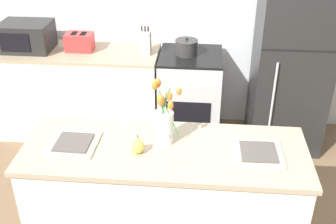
% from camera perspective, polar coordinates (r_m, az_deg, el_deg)
% --- Properties ---
extents(kitchen_island, '(1.80, 0.66, 0.92)m').
position_cam_1_polar(kitchen_island, '(2.94, -0.45, -12.32)').
color(kitchen_island, silver).
rests_on(kitchen_island, ground_plane).
extents(back_counter, '(1.68, 0.60, 0.91)m').
position_cam_1_polar(back_counter, '(4.44, -12.16, 2.65)').
color(back_counter, silver).
rests_on(back_counter, ground_plane).
extents(stove_range, '(0.60, 0.61, 0.91)m').
position_cam_1_polar(stove_range, '(4.26, 2.96, 2.06)').
color(stove_range, '#B2B5B7').
rests_on(stove_range, ground_plane).
extents(refrigerator, '(0.68, 0.67, 1.79)m').
position_cam_1_polar(refrigerator, '(4.15, 16.42, 6.84)').
color(refrigerator, black).
rests_on(refrigerator, ground_plane).
extents(flower_vase, '(0.18, 0.14, 0.43)m').
position_cam_1_polar(flower_vase, '(2.63, -0.54, -1.41)').
color(flower_vase, silver).
rests_on(flower_vase, kitchen_island).
extents(pear_figurine, '(0.08, 0.08, 0.13)m').
position_cam_1_polar(pear_figurine, '(2.59, -4.08, -4.58)').
color(pear_figurine, '#E5CC4C').
rests_on(pear_figurine, kitchen_island).
extents(plate_setting_left, '(0.31, 0.31, 0.02)m').
position_cam_1_polar(plate_setting_left, '(2.75, -12.68, -4.16)').
color(plate_setting_left, beige).
rests_on(plate_setting_left, kitchen_island).
extents(plate_setting_right, '(0.31, 0.31, 0.02)m').
position_cam_1_polar(plate_setting_right, '(2.65, 12.12, -5.42)').
color(plate_setting_right, beige).
rests_on(plate_setting_right, kitchen_island).
extents(toaster, '(0.28, 0.18, 0.17)m').
position_cam_1_polar(toaster, '(4.23, -11.90, 9.28)').
color(toaster, red).
rests_on(toaster, back_counter).
extents(cooking_pot, '(0.21, 0.21, 0.17)m').
position_cam_1_polar(cooking_pot, '(4.05, 2.53, 8.76)').
color(cooking_pot, '#2D2D2D').
rests_on(cooking_pot, stove_range).
extents(microwave, '(0.48, 0.37, 0.27)m').
position_cam_1_polar(microwave, '(4.37, -18.62, 9.71)').
color(microwave, black).
rests_on(microwave, back_counter).
extents(knife_block, '(0.10, 0.14, 0.27)m').
position_cam_1_polar(knife_block, '(4.06, -3.08, 9.41)').
color(knife_block, beige).
rests_on(knife_block, back_counter).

